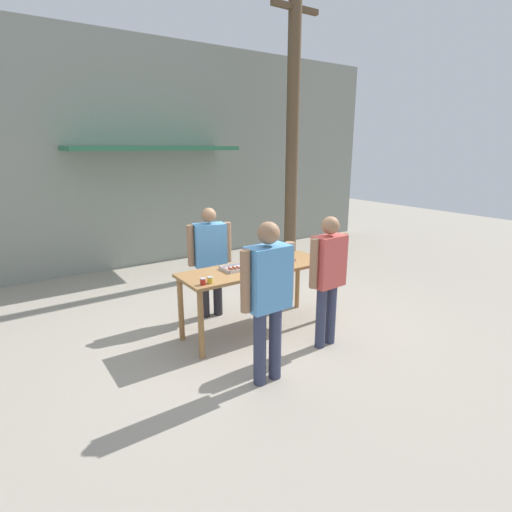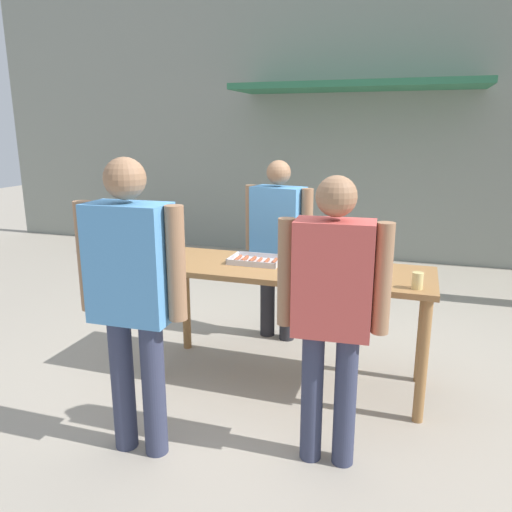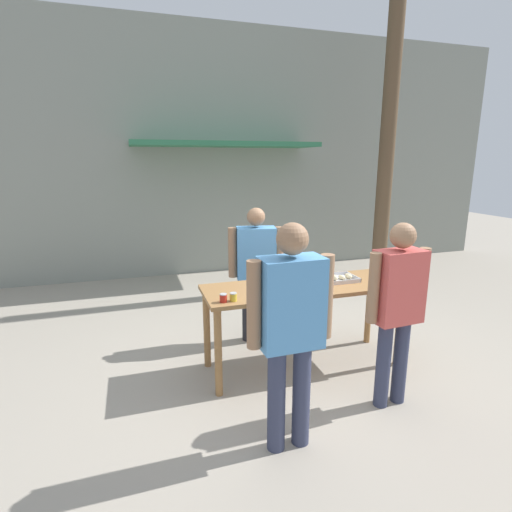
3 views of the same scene
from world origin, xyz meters
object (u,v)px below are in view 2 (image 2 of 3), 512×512
food_tray_sausages (256,261)px  condiment_jar_ketchup (172,261)px  person_server_behind_table (278,236)px  condiment_jar_mustard (161,260)px  person_customer_holding_hotdog (132,286)px  person_customer_with_cup (332,301)px  food_tray_buns (341,267)px  beer_cup (418,281)px

food_tray_sausages → condiment_jar_ketchup: size_ratio=4.91×
person_server_behind_table → condiment_jar_mustard: bearing=-110.7°
food_tray_sausages → person_customer_holding_hotdog: size_ratio=0.22×
person_customer_with_cup → food_tray_sausages: bearing=-55.4°
food_tray_buns → condiment_jar_ketchup: condiment_jar_ketchup is taller
condiment_jar_ketchup → person_customer_with_cup: (1.27, -0.63, 0.05)m
food_tray_sausages → food_tray_buns: bearing=0.0°
beer_cup → person_customer_with_cup: person_customer_with_cup is taller
food_tray_sausages → person_customer_with_cup: size_ratio=0.23×
condiment_jar_ketchup → condiment_jar_mustard: bearing=-179.5°
condiment_jar_mustard → condiment_jar_ketchup: size_ratio=1.00×
beer_cup → person_customer_holding_hotdog: person_customer_holding_hotdog is taller
condiment_jar_ketchup → person_server_behind_table: bearing=62.1°
food_tray_buns → person_server_behind_table: bearing=133.6°
food_tray_sausages → condiment_jar_ketchup: (-0.54, -0.29, 0.03)m
food_tray_sausages → food_tray_buns: size_ratio=0.83×
food_tray_sausages → person_customer_holding_hotdog: 1.21m
condiment_jar_ketchup → person_server_behind_table: (0.52, 0.99, 0.02)m
condiment_jar_mustard → person_customer_with_cup: person_customer_with_cup is taller
food_tray_buns → condiment_jar_mustard: condiment_jar_mustard is taller
condiment_jar_mustard → person_server_behind_table: person_server_behind_table is taller
condiment_jar_ketchup → beer_cup: 1.71m
food_tray_sausages → person_customer_with_cup: 1.18m
condiment_jar_mustard → person_server_behind_table: size_ratio=0.05×
food_tray_sausages → condiment_jar_mustard: (-0.64, -0.29, 0.03)m
person_server_behind_table → food_tray_buns: bearing=-35.2°
food_tray_buns → person_customer_holding_hotdog: size_ratio=0.27×
food_tray_buns → person_customer_holding_hotdog: bearing=-130.4°
food_tray_buns → person_server_behind_table: (-0.66, 0.70, 0.04)m
food_tray_sausages → condiment_jar_mustard: 0.70m
person_customer_with_cup → condiment_jar_mustard: bearing=-28.5°
person_customer_holding_hotdog → beer_cup: bearing=-151.3°
food_tray_sausages → person_server_behind_table: (-0.02, 0.70, 0.04)m
condiment_jar_ketchup → person_server_behind_table: size_ratio=0.05×
person_customer_holding_hotdog → condiment_jar_ketchup: bearing=-78.2°
food_tray_buns → beer_cup: bearing=-29.2°
beer_cup → person_server_behind_table: bearing=140.2°
beer_cup → person_server_behind_table: size_ratio=0.07×
person_server_behind_table → person_customer_with_cup: (0.75, -1.61, 0.03)m
person_server_behind_table → person_customer_holding_hotdog: size_ratio=0.93×
condiment_jar_ketchup → person_customer_holding_hotdog: 0.90m
food_tray_buns → condiment_jar_ketchup: 1.22m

